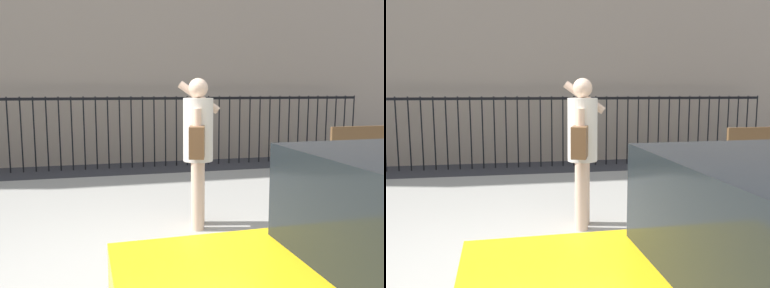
{
  "view_description": "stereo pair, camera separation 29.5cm",
  "coord_description": "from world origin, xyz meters",
  "views": [
    {
      "loc": [
        -0.35,
        -3.02,
        1.74
      ],
      "look_at": [
        0.76,
        1.65,
        1.09
      ],
      "focal_mm": 37.28,
      "sensor_mm": 36.0,
      "label": 1
    },
    {
      "loc": [
        -0.06,
        -3.08,
        1.74
      ],
      "look_at": [
        0.76,
        1.65,
        1.09
      ],
      "focal_mm": 37.28,
      "sensor_mm": 36.0,
      "label": 2
    }
  ],
  "objects": [
    {
      "name": "pedestrian_on_phone",
      "position": [
        0.75,
        1.33,
        1.15
      ],
      "size": [
        0.52,
        0.71,
        1.72
      ],
      "color": "beige",
      "rests_on": "sidewalk"
    },
    {
      "name": "sidewalk",
      "position": [
        0.0,
        2.2,
        0.07
      ],
      "size": [
        28.0,
        4.4,
        0.15
      ],
      "primitive_type": "cube",
      "color": "#9E9B93",
      "rests_on": "ground"
    },
    {
      "name": "iron_fence",
      "position": [
        0.0,
        5.9,
        1.02
      ],
      "size": [
        12.03,
        0.04,
        1.6
      ],
      "color": "black",
      "rests_on": "ground"
    },
    {
      "name": "street_bench",
      "position": [
        4.42,
        3.27,
        0.65
      ],
      "size": [
        1.6,
        0.45,
        0.95
      ],
      "color": "brown",
      "rests_on": "sidewalk"
    }
  ]
}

